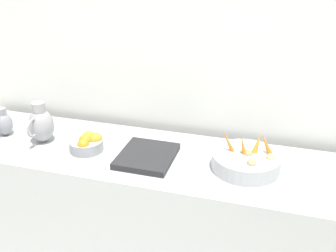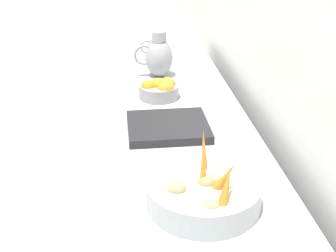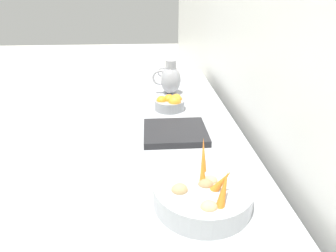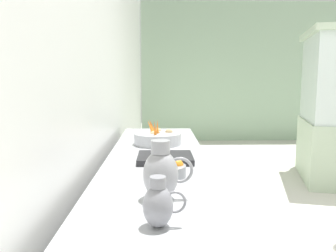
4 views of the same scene
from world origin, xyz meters
name	(u,v)px [view 2 (image 2 of 4)]	position (x,y,z in m)	size (l,w,h in m)	color
prep_counter	(179,217)	(-1.51, -0.27, 0.43)	(0.65, 2.71, 0.87)	#ADAFB5
vegetable_colander	(204,193)	(-1.52, 0.24, 0.92)	(0.37, 0.37, 0.21)	#ADAFB5
orange_bowl	(160,89)	(-1.46, -0.67, 0.91)	(0.20, 0.20, 0.11)	gray
metal_pitcher_tall	(159,56)	(-1.49, -0.98, 0.98)	(0.21, 0.15, 0.25)	#939399
metal_pitcher_short	(156,48)	(-1.50, -1.26, 0.95)	(0.15, 0.11, 0.18)	gray
counter_sink_basin	(168,127)	(-1.46, -0.30, 0.89)	(0.34, 0.30, 0.04)	#232326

